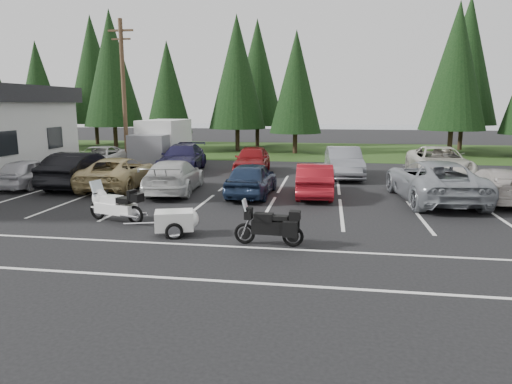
% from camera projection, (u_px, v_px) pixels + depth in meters
% --- Properties ---
extents(ground, '(120.00, 120.00, 0.00)m').
position_uv_depth(ground, '(250.00, 217.00, 16.01)').
color(ground, black).
rests_on(ground, ground).
extents(grass_strip, '(80.00, 16.00, 0.01)m').
position_uv_depth(grass_strip, '(297.00, 150.00, 39.29)').
color(grass_strip, '#203711').
rests_on(grass_strip, ground).
extents(lake_water, '(70.00, 50.00, 0.02)m').
position_uv_depth(lake_water, '(338.00, 131.00, 68.75)').
color(lake_water, gray).
rests_on(lake_water, ground).
extents(utility_pole, '(1.60, 0.26, 9.00)m').
position_uv_depth(utility_pole, '(124.00, 91.00, 28.30)').
color(utility_pole, '#473321').
rests_on(utility_pole, ground).
extents(box_truck, '(2.40, 5.60, 2.90)m').
position_uv_depth(box_truck, '(159.00, 143.00, 29.09)').
color(box_truck, silver).
rests_on(box_truck, ground).
extents(stall_markings, '(32.00, 16.00, 0.01)m').
position_uv_depth(stall_markings, '(258.00, 204.00, 17.94)').
color(stall_markings, silver).
rests_on(stall_markings, ground).
extents(conifer_1, '(3.96, 3.96, 9.22)m').
position_uv_depth(conifer_1, '(38.00, 87.00, 38.94)').
color(conifer_1, '#332316').
rests_on(conifer_1, ground).
extents(conifer_2, '(5.10, 5.10, 11.89)m').
position_uv_depth(conifer_2, '(112.00, 68.00, 39.28)').
color(conifer_2, '#332316').
rests_on(conifer_2, ground).
extents(conifer_3, '(3.87, 3.87, 9.02)m').
position_uv_depth(conifer_3, '(168.00, 87.00, 37.39)').
color(conifer_3, '#332316').
rests_on(conifer_3, ground).
extents(conifer_4, '(4.80, 4.80, 11.17)m').
position_uv_depth(conifer_4, '(237.00, 72.00, 37.76)').
color(conifer_4, '#332316').
rests_on(conifer_4, ground).
extents(conifer_5, '(4.14, 4.14, 9.63)m').
position_uv_depth(conifer_5, '(296.00, 82.00, 35.90)').
color(conifer_5, '#332316').
rests_on(conifer_5, ground).
extents(conifer_6, '(4.93, 4.93, 11.48)m').
position_uv_depth(conifer_6, '(456.00, 66.00, 34.34)').
color(conifer_6, '#332316').
rests_on(conifer_6, ground).
extents(conifer_back_a, '(5.28, 5.28, 12.30)m').
position_uv_depth(conifer_back_a, '(93.00, 70.00, 43.93)').
color(conifer_back_a, '#332316').
rests_on(conifer_back_a, ground).
extents(conifer_back_b, '(4.97, 4.97, 11.58)m').
position_uv_depth(conifer_back_b, '(257.00, 73.00, 42.03)').
color(conifer_back_b, '#332316').
rests_on(conifer_back_b, ground).
extents(conifer_back_c, '(5.50, 5.50, 12.81)m').
position_uv_depth(conifer_back_c, '(467.00, 61.00, 38.44)').
color(conifer_back_c, '#332316').
rests_on(conifer_back_c, ground).
extents(car_near_0, '(1.89, 4.15, 1.38)m').
position_uv_depth(car_near_0, '(29.00, 173.00, 21.67)').
color(car_near_0, silver).
rests_on(car_near_0, ground).
extents(car_near_1, '(1.90, 5.11, 1.67)m').
position_uv_depth(car_near_1, '(81.00, 169.00, 21.76)').
color(car_near_1, black).
rests_on(car_near_1, ground).
extents(car_near_2, '(2.79, 5.41, 1.46)m').
position_uv_depth(car_near_2, '(119.00, 173.00, 21.38)').
color(car_near_2, tan).
rests_on(car_near_2, ground).
extents(car_near_3, '(2.53, 5.19, 1.45)m').
position_uv_depth(car_near_3, '(174.00, 176.00, 20.35)').
color(car_near_3, silver).
rests_on(car_near_3, ground).
extents(car_near_4, '(1.88, 4.39, 1.48)m').
position_uv_depth(car_near_4, '(252.00, 179.00, 19.58)').
color(car_near_4, '#1B2A45').
rests_on(car_near_4, ground).
extents(car_near_5, '(1.67, 4.35, 1.42)m').
position_uv_depth(car_near_5, '(314.00, 180.00, 19.54)').
color(car_near_5, maroon).
rests_on(car_near_5, ground).
extents(car_near_6, '(3.38, 6.28, 1.68)m').
position_uv_depth(car_near_6, '(433.00, 181.00, 18.47)').
color(car_near_6, gray).
rests_on(car_near_6, ground).
extents(car_near_7, '(2.02, 4.69, 1.35)m').
position_uv_depth(car_near_7, '(495.00, 185.00, 18.44)').
color(car_near_7, '#B8AFA8').
rests_on(car_near_7, ground).
extents(car_far_0, '(2.66, 5.16, 1.39)m').
position_uv_depth(car_far_0, '(99.00, 158.00, 27.54)').
color(car_far_0, white).
rests_on(car_far_0, ground).
extents(car_far_1, '(2.77, 5.64, 1.58)m').
position_uv_depth(car_far_1, '(182.00, 158.00, 26.73)').
color(car_far_1, '#19173A').
rests_on(car_far_1, ground).
extents(car_far_2, '(2.03, 4.63, 1.55)m').
position_uv_depth(car_far_2, '(252.00, 159.00, 26.19)').
color(car_far_2, maroon).
rests_on(car_far_2, ground).
extents(car_far_3, '(2.12, 5.05, 1.62)m').
position_uv_depth(car_far_3, '(344.00, 162.00, 24.58)').
color(car_far_3, slate).
rests_on(car_far_3, ground).
extents(car_far_4, '(2.88, 6.04, 1.66)m').
position_uv_depth(car_far_4, '(439.00, 162.00, 24.45)').
color(car_far_4, beige).
rests_on(car_far_4, ground).
extents(touring_motorcycle, '(2.60, 1.43, 1.38)m').
position_uv_depth(touring_motorcycle, '(115.00, 202.00, 15.16)').
color(touring_motorcycle, white).
rests_on(touring_motorcycle, ground).
extents(cargo_trailer, '(1.83, 1.37, 0.75)m').
position_uv_depth(cargo_trailer, '(174.00, 223.00, 13.65)').
color(cargo_trailer, white).
rests_on(cargo_trailer, ground).
extents(adventure_motorcycle, '(2.19, 0.85, 1.31)m').
position_uv_depth(adventure_motorcycle, '(269.00, 222.00, 12.61)').
color(adventure_motorcycle, black).
rests_on(adventure_motorcycle, ground).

